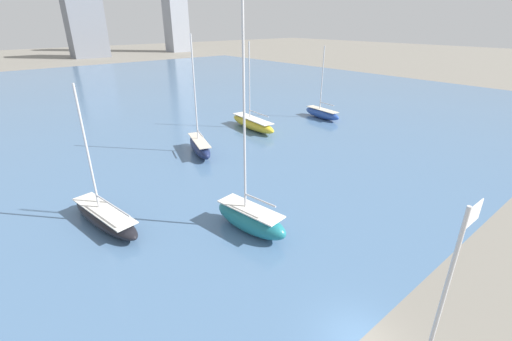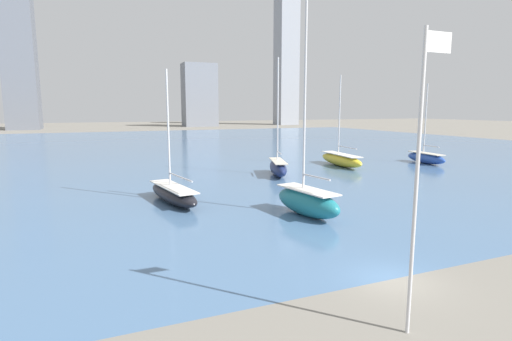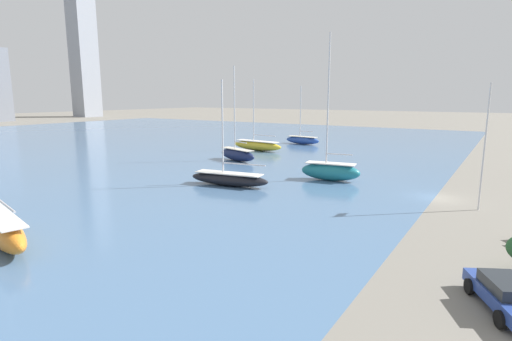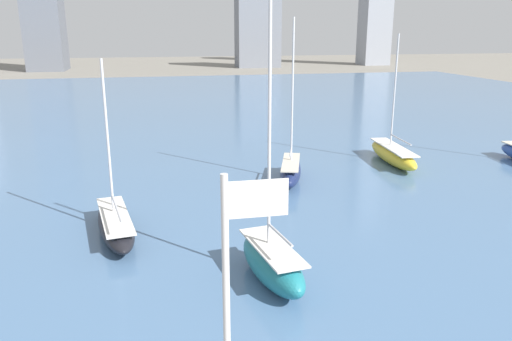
% 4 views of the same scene
% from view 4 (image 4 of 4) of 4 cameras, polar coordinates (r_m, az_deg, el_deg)
% --- Properties ---
extents(harbor_water, '(180.00, 140.00, 0.00)m').
position_cam_4_polar(harbor_water, '(83.40, -9.29, 6.34)').
color(harbor_water, '#4C7099').
rests_on(harbor_water, ground_plane).
extents(sailboat_teal, '(3.26, 7.32, 17.08)m').
position_cam_4_polar(sailboat_teal, '(27.81, 1.85, -10.35)').
color(sailboat_teal, '#1E757F').
rests_on(sailboat_teal, harbor_water).
extents(sailboat_yellow, '(3.26, 10.94, 13.08)m').
position_cam_4_polar(sailboat_yellow, '(53.79, 15.37, 1.82)').
color(sailboat_yellow, yellow).
rests_on(sailboat_yellow, harbor_water).
extents(sailboat_navy, '(4.27, 8.32, 14.50)m').
position_cam_4_polar(sailboat_navy, '(45.63, 3.99, 0.04)').
color(sailboat_navy, '#19234C').
rests_on(sailboat_navy, harbor_water).
extents(sailboat_black, '(3.68, 9.73, 11.72)m').
position_cam_4_polar(sailboat_black, '(35.19, -15.76, -5.85)').
color(sailboat_black, black).
rests_on(sailboat_black, harbor_water).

